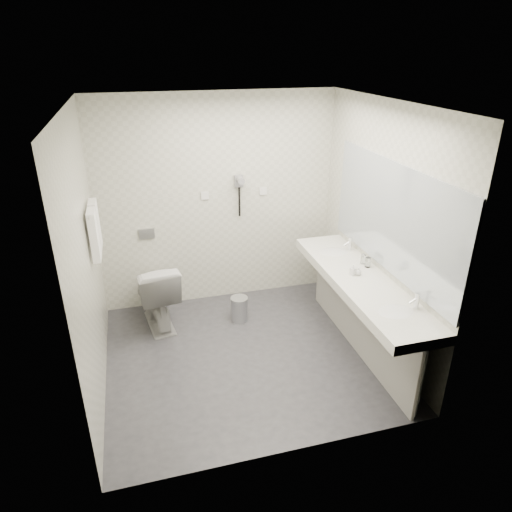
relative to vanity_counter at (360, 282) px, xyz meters
name	(u,v)px	position (x,y,z in m)	size (l,w,h in m)	color
floor	(246,355)	(-1.12, 0.20, -0.80)	(2.80, 2.80, 0.00)	#2F2F34
ceiling	(243,104)	(-1.12, 0.20, 1.70)	(2.80, 2.80, 0.00)	silver
wall_back	(218,203)	(-1.12, 1.50, 0.45)	(2.80, 2.80, 0.00)	beige
wall_front	(291,318)	(-1.12, -1.10, 0.45)	(2.80, 2.80, 0.00)	beige
wall_left	(86,262)	(-2.52, 0.20, 0.45)	(2.60, 2.60, 0.00)	beige
wall_right	(380,230)	(0.27, 0.20, 0.45)	(2.60, 2.60, 0.00)	beige
vanity_counter	(360,282)	(0.00, 0.00, 0.00)	(0.55, 2.20, 0.10)	silver
vanity_panel	(359,318)	(0.02, 0.00, -0.42)	(0.03, 2.15, 0.75)	#97958F
vanity_post_near	(419,383)	(0.05, -1.04, -0.42)	(0.06, 0.06, 0.75)	silver
vanity_post_far	(322,274)	(0.05, 1.04, -0.42)	(0.06, 0.06, 0.75)	silver
mirror	(392,218)	(0.26, 0.00, 0.65)	(0.02, 2.20, 1.05)	#B2BCC6
basin_near	(395,313)	(0.00, -0.65, 0.04)	(0.40, 0.31, 0.05)	silver
basin_far	(333,253)	(0.00, 0.65, 0.04)	(0.40, 0.31, 0.05)	silver
faucet_near	(417,301)	(0.19, -0.65, 0.12)	(0.04, 0.04, 0.15)	silver
faucet_far	(350,244)	(0.19, 0.65, 0.12)	(0.04, 0.04, 0.15)	silver
soap_bottle_a	(353,270)	(-0.05, 0.08, 0.11)	(0.05, 0.05, 0.11)	beige
soap_bottle_b	(358,271)	(0.00, 0.07, 0.09)	(0.06, 0.06, 0.08)	beige
glass_left	(368,262)	(0.18, 0.20, 0.10)	(0.06, 0.06, 0.11)	silver
glass_right	(363,259)	(0.17, 0.29, 0.10)	(0.05, 0.05, 0.10)	silver
toilet	(156,294)	(-1.95, 1.04, -0.40)	(0.44, 0.78, 0.79)	silver
flush_plate	(147,234)	(-1.98, 1.49, 0.15)	(0.18, 0.02, 0.12)	#B2B5BA
pedal_bin	(239,309)	(-1.03, 0.87, -0.66)	(0.20, 0.20, 0.28)	#B2B5BA
bin_lid	(239,298)	(-1.03, 0.87, -0.51)	(0.20, 0.20, 0.01)	#B2B5BA
towel_rail	(90,208)	(-2.47, 0.75, 0.75)	(0.02, 0.02, 0.62)	silver
towel_near	(94,235)	(-2.46, 0.61, 0.53)	(0.07, 0.24, 0.48)	white
towel_far	(95,225)	(-2.46, 0.89, 0.53)	(0.07, 0.24, 0.48)	white
dryer_cradle	(239,181)	(-0.88, 1.47, 0.70)	(0.10, 0.04, 0.14)	gray
dryer_barrel	(240,180)	(-0.88, 1.40, 0.73)	(0.08, 0.08, 0.14)	gray
dryer_cord	(239,202)	(-0.88, 1.46, 0.45)	(0.02, 0.02, 0.35)	black
switch_plate_a	(205,196)	(-1.27, 1.49, 0.55)	(0.09, 0.02, 0.09)	silver
switch_plate_b	(263,191)	(-0.57, 1.49, 0.55)	(0.09, 0.02, 0.09)	silver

